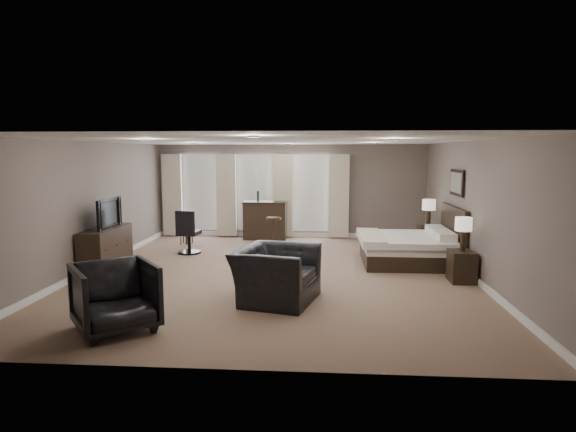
# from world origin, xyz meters

# --- Properties ---
(room) EXTENTS (7.60, 8.60, 2.64)m
(room) POSITION_xyz_m (0.00, 0.00, 1.30)
(room) COLOR #7A604E
(room) RESTS_ON ground
(window_bay) EXTENTS (5.25, 0.20, 2.30)m
(window_bay) POSITION_xyz_m (-1.00, 4.11, 1.20)
(window_bay) COLOR silver
(window_bay) RESTS_ON room
(bed) EXTENTS (1.96, 1.87, 1.25)m
(bed) POSITION_xyz_m (2.58, 1.10, 0.62)
(bed) COLOR silver
(bed) RESTS_ON ground
(nightstand_near) EXTENTS (0.43, 0.53, 0.58)m
(nightstand_near) POSITION_xyz_m (3.47, -0.35, 0.29)
(nightstand_near) COLOR black
(nightstand_near) RESTS_ON ground
(nightstand_far) EXTENTS (0.45, 0.55, 0.60)m
(nightstand_far) POSITION_xyz_m (3.47, 2.55, 0.30)
(nightstand_far) COLOR black
(nightstand_far) RESTS_ON ground
(lamp_near) EXTENTS (0.30, 0.30, 0.63)m
(lamp_near) POSITION_xyz_m (3.47, -0.35, 0.89)
(lamp_near) COLOR beige
(lamp_near) RESTS_ON nightstand_near
(lamp_far) EXTENTS (0.32, 0.32, 0.66)m
(lamp_far) POSITION_xyz_m (3.47, 2.55, 0.92)
(lamp_far) COLOR beige
(lamp_far) RESTS_ON nightstand_far
(wall_art) EXTENTS (0.04, 0.96, 0.56)m
(wall_art) POSITION_xyz_m (3.70, 1.10, 1.75)
(wall_art) COLOR slate
(wall_art) RESTS_ON room
(dresser) EXTENTS (0.49, 1.51, 0.88)m
(dresser) POSITION_xyz_m (-3.45, -0.00, 0.44)
(dresser) COLOR black
(dresser) RESTS_ON ground
(tv) EXTENTS (0.59, 1.03, 0.14)m
(tv) POSITION_xyz_m (-3.45, -0.00, 0.95)
(tv) COLOR black
(tv) RESTS_ON dresser
(armchair_near) EXTENTS (1.18, 1.51, 1.17)m
(armchair_near) POSITION_xyz_m (0.16, -1.73, 0.58)
(armchair_near) COLOR black
(armchair_near) RESTS_ON ground
(armchair_far) EXTENTS (1.35, 1.34, 1.02)m
(armchair_far) POSITION_xyz_m (-1.86, -3.19, 0.51)
(armchair_far) COLOR black
(armchair_far) RESTS_ON ground
(bar_counter) EXTENTS (1.21, 0.63, 1.06)m
(bar_counter) POSITION_xyz_m (-0.68, 3.84, 0.53)
(bar_counter) COLOR black
(bar_counter) RESTS_ON ground
(bar_stool_left) EXTENTS (0.48, 0.48, 0.79)m
(bar_stool_left) POSITION_xyz_m (-2.63, 2.89, 0.40)
(bar_stool_left) COLOR black
(bar_stool_left) RESTS_ON ground
(bar_stool_right) EXTENTS (0.40, 0.40, 0.77)m
(bar_stool_right) POSITION_xyz_m (-0.32, 2.61, 0.39)
(bar_stool_right) COLOR black
(bar_stool_right) RESTS_ON ground
(desk_chair) EXTENTS (0.58, 0.58, 1.05)m
(desk_chair) POSITION_xyz_m (-2.25, 1.78, 0.52)
(desk_chair) COLOR black
(desk_chair) RESTS_ON ground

